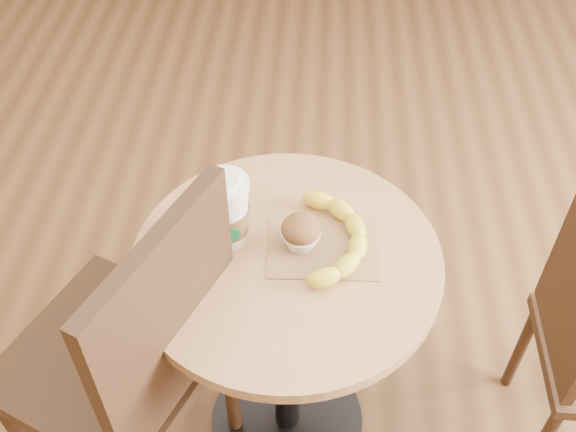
# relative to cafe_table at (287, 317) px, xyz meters

# --- Properties ---
(cafe_table) EXTENTS (0.67, 0.67, 0.75)m
(cafe_table) POSITION_rel_cafe_table_xyz_m (0.00, 0.00, 0.00)
(cafe_table) COLOR black
(cafe_table) RESTS_ON ground
(chair_left) EXTENTS (0.59, 0.59, 1.01)m
(chair_left) POSITION_rel_cafe_table_xyz_m (-0.33, -0.15, 0.03)
(chair_left) COLOR #382313
(chair_left) RESTS_ON ground
(kraft_bag) EXTENTS (0.24, 0.19, 0.00)m
(kraft_bag) POSITION_rel_cafe_table_xyz_m (0.08, 0.02, 0.23)
(kraft_bag) COLOR #936D47
(kraft_bag) RESTS_ON cafe_table
(coffee_cup) EXTENTS (0.11, 0.11, 0.18)m
(coffee_cup) POSITION_rel_cafe_table_xyz_m (-0.13, 0.04, 0.31)
(coffee_cup) COLOR silver
(coffee_cup) RESTS_ON cafe_table
(muffin) EXTENTS (0.09, 0.09, 0.08)m
(muffin) POSITION_rel_cafe_table_xyz_m (0.03, 0.03, 0.27)
(muffin) COLOR silver
(muffin) RESTS_ON kraft_bag
(banana) EXTENTS (0.17, 0.31, 0.04)m
(banana) POSITION_rel_cafe_table_xyz_m (0.11, 0.04, 0.25)
(banana) COLOR yellow
(banana) RESTS_ON kraft_bag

